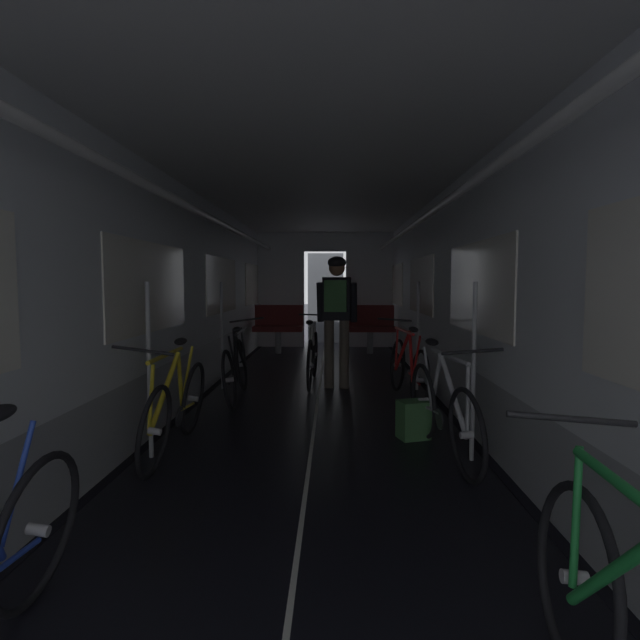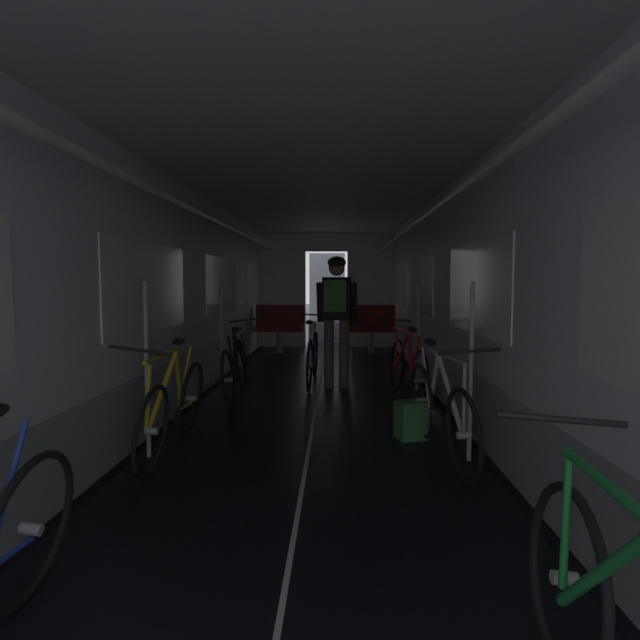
{
  "view_description": "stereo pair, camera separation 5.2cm",
  "coord_description": "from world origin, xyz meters",
  "px_view_note": "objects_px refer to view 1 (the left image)",
  "views": [
    {
      "loc": [
        0.18,
        -1.8,
        1.4
      ],
      "look_at": [
        0.0,
        5.05,
        0.88
      ],
      "focal_mm": 28.31,
      "sensor_mm": 36.0,
      "label": 1
    },
    {
      "loc": [
        0.24,
        -1.79,
        1.4
      ],
      "look_at": [
        0.0,
        5.05,
        0.88
      ],
      "focal_mm": 28.31,
      "sensor_mm": 36.0,
      "label": 2
    }
  ],
  "objects_px": {
    "bicycle_red": "(407,368)",
    "bicycle_black": "(236,368)",
    "bench_seat_far_left": "(278,324)",
    "bicycle_yellow": "(176,407)",
    "person_cyclist_aisle": "(337,307)",
    "bench_seat_far_right": "(370,324)",
    "bicycle_silver": "(442,409)",
    "bicycle_white_in_aisle": "(312,356)",
    "backpack_on_floor": "(413,420)"
  },
  "relations": [
    {
      "from": "bench_seat_far_left",
      "to": "person_cyclist_aisle",
      "type": "height_order",
      "value": "person_cyclist_aisle"
    },
    {
      "from": "bicycle_silver",
      "to": "person_cyclist_aisle",
      "type": "height_order",
      "value": "person_cyclist_aisle"
    },
    {
      "from": "bench_seat_far_right",
      "to": "backpack_on_floor",
      "type": "xyz_separation_m",
      "value": [
        0.0,
        -5.43,
        -0.4
      ]
    },
    {
      "from": "person_cyclist_aisle",
      "to": "bicycle_white_in_aisle",
      "type": "relative_size",
      "value": 1.02
    },
    {
      "from": "bench_seat_far_left",
      "to": "bicycle_red",
      "type": "height_order",
      "value": "bench_seat_far_left"
    },
    {
      "from": "bicycle_silver",
      "to": "bench_seat_far_left",
      "type": "bearing_deg",
      "value": 108.38
    },
    {
      "from": "bicycle_yellow",
      "to": "person_cyclist_aisle",
      "type": "relative_size",
      "value": 0.98
    },
    {
      "from": "bicycle_silver",
      "to": "bicycle_black",
      "type": "bearing_deg",
      "value": 136.59
    },
    {
      "from": "bench_seat_far_left",
      "to": "bicycle_black",
      "type": "bearing_deg",
      "value": -90.97
    },
    {
      "from": "bench_seat_far_left",
      "to": "bicycle_white_in_aisle",
      "type": "bearing_deg",
      "value": -75.24
    },
    {
      "from": "bench_seat_far_left",
      "to": "backpack_on_floor",
      "type": "height_order",
      "value": "bench_seat_far_left"
    },
    {
      "from": "bench_seat_far_right",
      "to": "bicycle_black",
      "type": "bearing_deg",
      "value": -115.15
    },
    {
      "from": "bicycle_black",
      "to": "bicycle_yellow",
      "type": "distance_m",
      "value": 1.88
    },
    {
      "from": "bicycle_yellow",
      "to": "backpack_on_floor",
      "type": "xyz_separation_m",
      "value": [
        2.0,
        0.43,
        -0.21
      ]
    },
    {
      "from": "bicycle_red",
      "to": "bench_seat_far_left",
      "type": "bearing_deg",
      "value": 116.41
    },
    {
      "from": "bench_seat_far_left",
      "to": "bicycle_black",
      "type": "xyz_separation_m",
      "value": [
        -0.07,
        -3.98,
        -0.19
      ]
    },
    {
      "from": "bicycle_white_in_aisle",
      "to": "bench_seat_far_right",
      "type": "bearing_deg",
      "value": 71.77
    },
    {
      "from": "bicycle_yellow",
      "to": "person_cyclist_aisle",
      "type": "xyz_separation_m",
      "value": [
        1.33,
        2.55,
        0.69
      ]
    },
    {
      "from": "bench_seat_far_right",
      "to": "bicycle_silver",
      "type": "relative_size",
      "value": 0.58
    },
    {
      "from": "bicycle_red",
      "to": "bicycle_white_in_aisle",
      "type": "relative_size",
      "value": 1.0
    },
    {
      "from": "bicycle_silver",
      "to": "bicycle_white_in_aisle",
      "type": "xyz_separation_m",
      "value": [
        -1.16,
        2.86,
        0.0
      ]
    },
    {
      "from": "bicycle_white_in_aisle",
      "to": "bicycle_yellow",
      "type": "bearing_deg",
      "value": -109.51
    },
    {
      "from": "bicycle_black",
      "to": "bicycle_red",
      "type": "distance_m",
      "value": 2.03
    },
    {
      "from": "bench_seat_far_right",
      "to": "bicycle_white_in_aisle",
      "type": "bearing_deg",
      "value": -108.23
    },
    {
      "from": "bicycle_black",
      "to": "bicycle_yellow",
      "type": "relative_size",
      "value": 1.0
    },
    {
      "from": "bench_seat_far_right",
      "to": "bicycle_black",
      "type": "height_order",
      "value": "same"
    },
    {
      "from": "bicycle_red",
      "to": "backpack_on_floor",
      "type": "height_order",
      "value": "bicycle_red"
    },
    {
      "from": "bench_seat_far_left",
      "to": "bicycle_yellow",
      "type": "xyz_separation_m",
      "value": [
        -0.2,
        -5.86,
        -0.19
      ]
    },
    {
      "from": "bench_seat_far_right",
      "to": "bicycle_yellow",
      "type": "xyz_separation_m",
      "value": [
        -2.0,
        -5.86,
        -0.19
      ]
    },
    {
      "from": "bicycle_yellow",
      "to": "backpack_on_floor",
      "type": "relative_size",
      "value": 4.97
    },
    {
      "from": "bicycle_yellow",
      "to": "bicycle_silver",
      "type": "relative_size",
      "value": 1.0
    },
    {
      "from": "bicycle_red",
      "to": "bicycle_yellow",
      "type": "relative_size",
      "value": 1.0
    },
    {
      "from": "backpack_on_floor",
      "to": "bicycle_white_in_aisle",
      "type": "bearing_deg",
      "value": 112.73
    },
    {
      "from": "bench_seat_far_right",
      "to": "bicycle_yellow",
      "type": "height_order",
      "value": "same"
    },
    {
      "from": "bench_seat_far_left",
      "to": "bicycle_black",
      "type": "relative_size",
      "value": 0.58
    },
    {
      "from": "bicycle_red",
      "to": "bicycle_yellow",
      "type": "bearing_deg",
      "value": -138.63
    },
    {
      "from": "bench_seat_far_left",
      "to": "bench_seat_far_right",
      "type": "xyz_separation_m",
      "value": [
        1.8,
        0.0,
        0.0
      ]
    },
    {
      "from": "bicycle_silver",
      "to": "person_cyclist_aisle",
      "type": "distance_m",
      "value": 2.81
    },
    {
      "from": "bench_seat_far_right",
      "to": "bicycle_silver",
      "type": "bearing_deg",
      "value": -88.47
    },
    {
      "from": "bicycle_red",
      "to": "bicycle_black",
      "type": "bearing_deg",
      "value": -179.29
    },
    {
      "from": "bicycle_black",
      "to": "bicycle_white_in_aisle",
      "type": "xyz_separation_m",
      "value": [
        0.87,
        0.94,
        0.0
      ]
    },
    {
      "from": "bench_seat_far_right",
      "to": "bicycle_yellow",
      "type": "relative_size",
      "value": 0.58
    },
    {
      "from": "bicycle_white_in_aisle",
      "to": "bicycle_red",
      "type": "bearing_deg",
      "value": -38.23
    },
    {
      "from": "bicycle_silver",
      "to": "bicycle_red",
      "type": "bearing_deg",
      "value": 89.85
    },
    {
      "from": "bicycle_silver",
      "to": "person_cyclist_aisle",
      "type": "xyz_separation_m",
      "value": [
        -0.83,
        2.59,
        0.69
      ]
    },
    {
      "from": "bench_seat_far_left",
      "to": "bench_seat_far_right",
      "type": "relative_size",
      "value": 1.0
    },
    {
      "from": "bench_seat_far_right",
      "to": "bicycle_white_in_aisle",
      "type": "distance_m",
      "value": 3.2
    },
    {
      "from": "bicycle_white_in_aisle",
      "to": "bench_seat_far_left",
      "type": "bearing_deg",
      "value": 104.76
    },
    {
      "from": "bench_seat_far_left",
      "to": "bicycle_yellow",
      "type": "relative_size",
      "value": 0.58
    },
    {
      "from": "bicycle_yellow",
      "to": "bicycle_white_in_aisle",
      "type": "bearing_deg",
      "value": 70.49
    }
  ]
}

